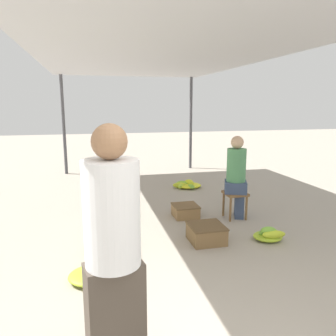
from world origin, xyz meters
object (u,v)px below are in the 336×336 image
Objects in this scene: stool at (235,197)px; banana_pile_left_1 at (104,246)px; banana_pile_right_1 at (187,185)px; crate_mid at (185,211)px; banana_pile_right_0 at (269,235)px; vendor_foreground at (113,250)px; vendor_seated at (237,176)px; crate_near at (206,233)px; banana_pile_left_0 at (96,274)px.

banana_pile_left_1 is (-2.11, -0.75, -0.27)m from stool.
banana_pile_right_1 is 1.63× the size of crate_mid.
banana_pile_right_0 is at bearing -85.29° from banana_pile_right_1.
vendor_foreground is 2.52× the size of banana_pile_left_1.
vendor_foreground is at bearing -90.14° from banana_pile_left_1.
vendor_foreground is 1.27× the size of vendor_seated.
banana_pile_right_0 is (2.18, 1.72, -0.80)m from vendor_foreground.
crate_near reaches higher than banana_pile_right_0.
vendor_foreground is 2.08m from banana_pile_left_1.
vendor_foreground is at bearing -84.89° from banana_pile_left_0.
banana_pile_left_1 reaches higher than banana_pile_right_1.
crate_mid is (-0.57, -1.81, 0.03)m from banana_pile_right_1.
vendor_seated is (0.02, 0.01, 0.35)m from stool.
stool is at bearing 94.02° from banana_pile_right_0.
vendor_seated is at bearing 92.88° from banana_pile_right_0.
banana_pile_left_0 is at bearing -147.39° from vendor_seated.
stool is at bearing 32.69° from banana_pile_left_0.
vendor_seated reaches higher than banana_pile_left_0.
vendor_foreground reaches higher than banana_pile_right_1.
banana_pile_left_1 is 1.69m from crate_mid.
banana_pile_left_1 reaches higher than banana_pile_left_0.
crate_mid is at bearing 36.17° from banana_pile_left_1.
banana_pile_left_0 is at bearing 95.11° from vendor_foreground.
banana_pile_left_0 is 2.23m from crate_mid.
vendor_seated is 2.15m from banana_pile_right_1.
banana_pile_left_0 is 0.69m from banana_pile_left_1.
vendor_foreground is 1.48m from banana_pile_left_0.
banana_pile_right_0 is (0.05, -0.96, -0.61)m from vendor_seated.
banana_pile_left_1 is (0.00, 1.92, -0.81)m from vendor_foreground.
banana_pile_left_1 is (-2.13, -0.75, -0.62)m from vendor_seated.
vendor_seated is 2.28× the size of banana_pile_left_0.
crate_mid is at bearing 124.43° from banana_pile_right_0.
crate_near is (-0.84, 0.17, 0.04)m from banana_pile_right_0.
crate_mid reaches higher than banana_pile_right_1.
crate_mid is at bearing 162.68° from vendor_seated.
vendor_seated is at bearing 44.91° from crate_near.
crate_near is (1.46, 0.65, 0.05)m from banana_pile_left_0.
stool is 2.66m from banana_pile_left_0.
vendor_foreground is 4.21× the size of crate_mid.
crate_near reaches higher than crate_mid.
stool is 0.83m from crate_mid.
banana_pile_left_1 is at bearing 178.67° from crate_near.
vendor_seated is at bearing 51.35° from vendor_foreground.
banana_pile_right_0 is (0.07, -0.95, -0.26)m from stool.
crate_mid is (0.02, 1.03, -0.02)m from crate_near.
vendor_foreground is 5.17m from banana_pile_right_1.
stool reaches higher than banana_pile_right_0.
stool is 1.12m from crate_near.
vendor_seated is at bearing -84.45° from banana_pile_right_1.
crate_near is at bearing -134.69° from stool.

